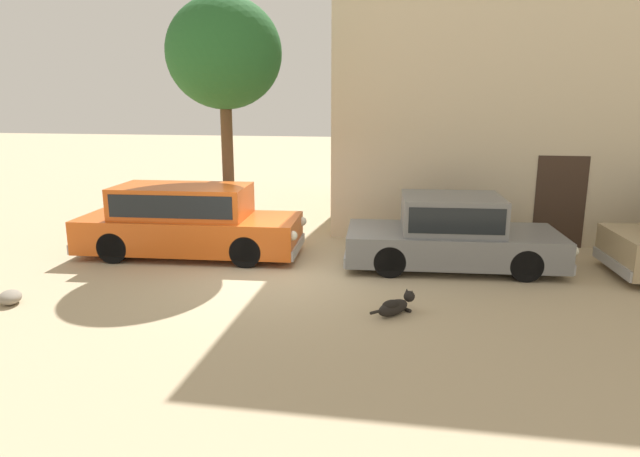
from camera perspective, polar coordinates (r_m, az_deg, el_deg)
name	(u,v)px	position (r m, az deg, el deg)	size (l,w,h in m)	color
ground_plane	(275,274)	(10.93, -4.61, -4.66)	(80.00, 80.00, 0.00)	tan
parked_sedan_nearest	(187,219)	(12.34, -13.48, 0.91)	(4.93, 1.98, 1.53)	#D15619
parked_sedan_second	(452,232)	(11.49, 13.39, -0.38)	(4.46, 2.12, 1.46)	slate
apartment_block	(631,52)	(17.53, 29.34, 15.52)	(15.08, 6.89, 9.10)	beige
stray_dog_spotted	(395,305)	(8.94, 7.73, -7.84)	(0.72, 0.83, 0.35)	black
acacia_tree_left	(224,55)	(13.19, -9.85, 17.17)	(2.62, 2.36, 5.59)	brown
rubble_pile	(10,297)	(10.67, -29.22, -6.18)	(0.49, 0.36, 0.22)	gray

